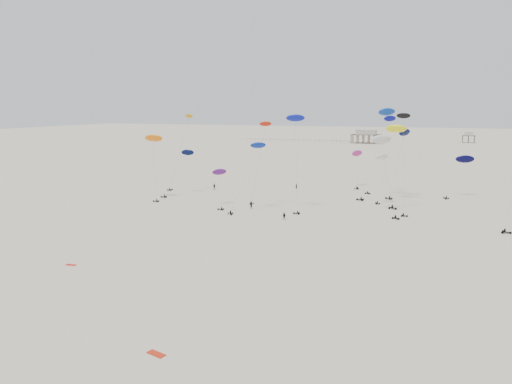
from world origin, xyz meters
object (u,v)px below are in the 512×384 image
at_px(spectator_0, 251,209).
at_px(rig_4, 385,135).
at_px(pavilion_small, 469,138).
at_px(rig_9, 296,130).
at_px(rig_0, 251,163).
at_px(pavilion_main, 366,137).

bearing_deg(spectator_0, rig_4, -96.25).
relative_size(pavilion_small, rig_9, 0.36).
bearing_deg(rig_0, rig_9, 179.23).
bearing_deg(rig_4, rig_9, 10.79).
bearing_deg(pavilion_main, rig_0, -89.13).
xyz_separation_m(pavilion_small, rig_0, (-66.25, -278.46, 8.59)).
bearing_deg(pavilion_small, spectator_0, -103.41).
bearing_deg(rig_9, pavilion_small, -17.55).
relative_size(rig_0, rig_4, 0.79).
bearing_deg(pavilion_small, pavilion_main, -156.80).
bearing_deg(rig_9, pavilion_main, -2.63).
height_order(pavilion_main, rig_4, rig_4).
bearing_deg(rig_4, rig_0, 4.30).
height_order(pavilion_small, rig_4, rig_4).
xyz_separation_m(pavilion_small, spectator_0, (-66.34, -278.16, -3.49)).
xyz_separation_m(rig_4, rig_9, (-19.32, -33.02, 2.64)).
relative_size(pavilion_main, rig_9, 0.84).
distance_m(pavilion_small, rig_9, 278.59).
relative_size(rig_0, spectator_0, 8.57).
xyz_separation_m(rig_0, spectator_0, (-0.09, 0.31, -12.08)).
bearing_deg(spectator_0, pavilion_main, -58.27).
relative_size(rig_4, spectator_0, 10.88).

